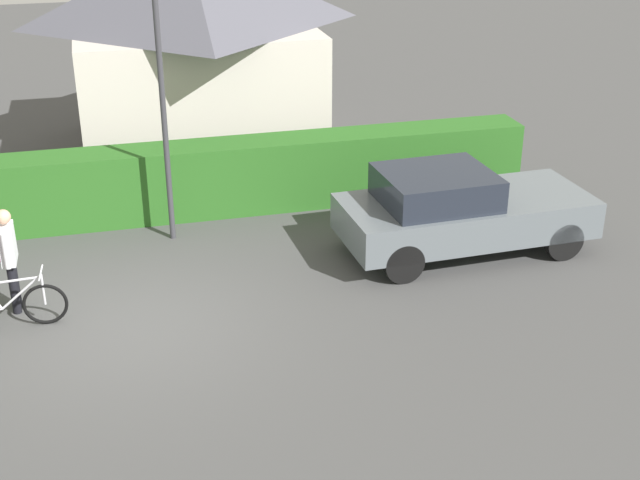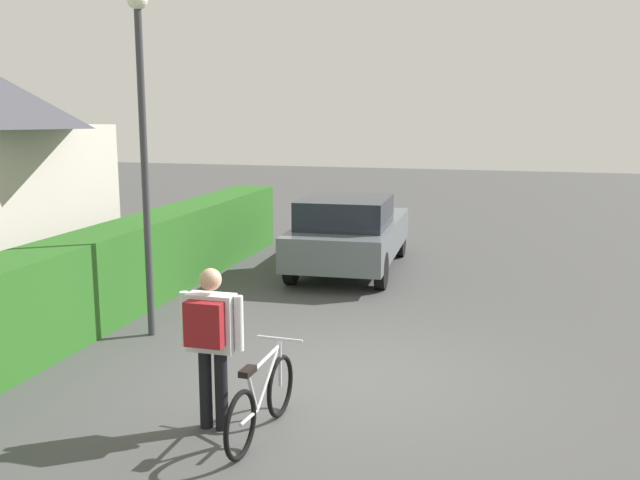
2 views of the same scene
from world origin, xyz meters
name	(u,v)px [view 2 (image 2 of 2)]	position (x,y,z in m)	size (l,w,h in m)	color
ground_plane	(344,376)	(0.00, 0.00, 0.00)	(60.00, 60.00, 0.00)	#434343
hedge_row	(48,299)	(0.00, 4.08, 0.68)	(15.97, 0.90, 1.36)	#275E1E
parked_car_near	(349,232)	(5.60, 1.22, 0.77)	(4.38, 2.01, 1.51)	slate
bicycle	(262,401)	(-1.75, 0.42, 0.36)	(1.64, 0.50, 0.86)	black
person_rider	(210,334)	(-1.75, 0.94, 1.01)	(0.35, 0.67, 1.66)	black
street_lamp	(143,121)	(0.86, 3.02, 3.01)	(0.28, 0.28, 4.74)	#38383D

